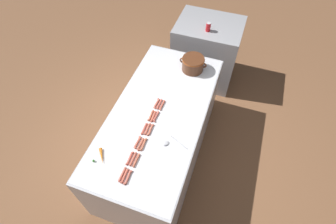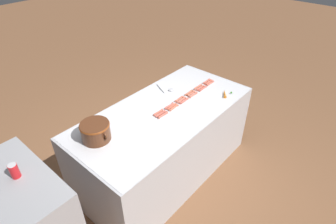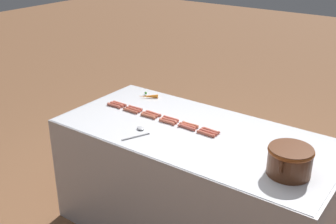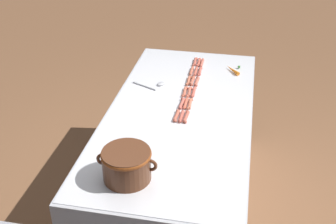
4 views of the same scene
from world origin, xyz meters
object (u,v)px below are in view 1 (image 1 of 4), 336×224
hot_dog_9 (147,129)px  carrot (101,156)px  hot_dog_15 (151,130)px  hot_dog_16 (156,117)px  back_cabinet (206,52)px  hot_dog_6 (125,176)px  hot_dog_17 (162,105)px  serving_spoon (170,143)px  hot_dog_8 (141,144)px  hot_dog_2 (137,142)px  hot_dog_14 (144,144)px  hot_dog_13 (136,160)px  hot_dog_3 (144,129)px  hot_dog_10 (153,116)px  soda_can (208,27)px  bean_pot (193,63)px  hot_dog_0 (122,174)px  hot_dog_5 (157,103)px  hot_dog_12 (128,177)px  hot_dog_7 (133,159)px  hot_dog_11 (159,104)px  hot_dog_4 (151,115)px  hot_dog_1 (130,158)px

hot_dog_9 → carrot: bearing=-124.0°
hot_dog_15 → hot_dog_16: size_ratio=1.00×
back_cabinet → carrot: (-0.49, -2.37, 0.43)m
hot_dog_6 → hot_dog_17: (0.04, 0.90, 0.00)m
hot_dog_16 → serving_spoon: hot_dog_16 is taller
hot_dog_9 → hot_dog_8: bearing=-88.9°
hot_dog_2 → hot_dog_14: (0.07, -0.00, 0.00)m
hot_dog_13 → hot_dog_15: (-0.00, 0.37, 0.00)m
hot_dog_3 → hot_dog_16: bearing=71.2°
hot_dog_8 → serving_spoon: 0.30m
hot_dog_10 → soda_can: bearing=82.8°
hot_dog_15 → bean_pot: 1.05m
hot_dog_10 → hot_dog_0: bearing=-92.4°
hot_dog_6 → hot_dog_16: 0.73m
hot_dog_5 → hot_dog_0: bearing=-89.9°
hot_dog_12 → carrot: 0.35m
hot_dog_8 → hot_dog_12: same height
hot_dog_2 → hot_dog_7: size_ratio=1.00×
hot_dog_15 → hot_dog_17: bearing=89.9°
back_cabinet → soda_can: size_ratio=8.06×
hot_dog_12 → hot_dog_16: (-0.00, 0.73, 0.00)m
hot_dog_2 → hot_dog_5: size_ratio=1.00×
hot_dog_11 → hot_dog_14: 0.54m
back_cabinet → hot_dog_17: bearing=-95.8°
hot_dog_16 → hot_dog_13: bearing=-89.4°
hot_dog_0 → hot_dog_13: (0.07, 0.17, 0.00)m
hot_dog_10 → soda_can: 1.60m
hot_dog_4 → hot_dog_16: (0.06, 0.01, 0.00)m
hot_dog_1 → hot_dog_3: same height
hot_dog_17 → hot_dog_15: bearing=-90.1°
hot_dog_12 → hot_dog_3: bearing=96.9°
hot_dog_8 → carrot: carrot is taller
hot_dog_9 → hot_dog_6: bearing=-90.1°
hot_dog_5 → hot_dog_8: (0.04, -0.54, 0.00)m
hot_dog_12 → hot_dog_16: bearing=90.2°
hot_dog_3 → hot_dog_13: same height
hot_dog_4 → hot_dog_5: (-0.00, 0.18, 0.00)m
hot_dog_10 → hot_dog_15: same height
hot_dog_8 → carrot: size_ratio=0.96×
hot_dog_0 → serving_spoon: size_ratio=0.59×
hot_dog_17 → bean_pot: 0.70m
hot_dog_16 → soda_can: soda_can is taller
hot_dog_6 → bean_pot: (0.19, 1.58, 0.09)m
hot_dog_6 → hot_dog_13: same height
hot_dog_1 → hot_dog_9: same height
hot_dog_0 → hot_dog_17: bearing=85.8°
hot_dog_5 → soda_can: bearing=80.6°
hot_dog_0 → hot_dog_16: (0.06, 0.72, 0.00)m
hot_dog_10 → hot_dog_5: bearing=100.0°
hot_dog_14 → hot_dog_17: size_ratio=1.00×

